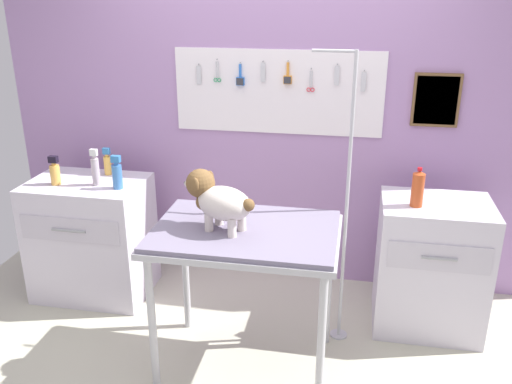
# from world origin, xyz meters

# --- Properties ---
(ground) EXTENTS (4.40, 4.00, 0.04)m
(ground) POSITION_xyz_m (0.00, 0.00, -0.02)
(ground) COLOR #BCBAA3
(rear_wall_panel) EXTENTS (4.00, 0.11, 2.30)m
(rear_wall_panel) POSITION_xyz_m (0.01, 1.28, 1.16)
(rear_wall_panel) COLOR #A77FB4
(rear_wall_panel) RESTS_ON ground
(grooming_table) EXTENTS (1.04, 0.72, 0.89)m
(grooming_table) POSITION_xyz_m (0.02, 0.13, 0.81)
(grooming_table) COLOR #B7B7BC
(grooming_table) RESTS_ON ground
(grooming_arm) EXTENTS (0.30, 0.11, 1.82)m
(grooming_arm) POSITION_xyz_m (0.55, 0.51, 0.86)
(grooming_arm) COLOR #B7B7BC
(grooming_arm) RESTS_ON ground
(dog) EXTENTS (0.44, 0.30, 0.32)m
(dog) POSITION_xyz_m (-0.12, 0.11, 1.07)
(dog) COLOR silver
(dog) RESTS_ON grooming_table
(counter_left) EXTENTS (0.80, 0.58, 0.87)m
(counter_left) POSITION_xyz_m (-1.24, 0.75, 0.43)
(counter_left) COLOR silver
(counter_left) RESTS_ON ground
(cabinet_right) EXTENTS (0.68, 0.54, 0.88)m
(cabinet_right) POSITION_xyz_m (1.12, 0.76, 0.44)
(cabinet_right) COLOR silver
(cabinet_right) RESTS_ON ground
(conditioner_bottle) EXTENTS (0.07, 0.07, 0.23)m
(conditioner_bottle) POSITION_xyz_m (-0.96, 0.67, 0.96)
(conditioner_bottle) COLOR #3A72B3
(conditioner_bottle) RESTS_ON counter_left
(spray_bottle_tall) EXTENTS (0.05, 0.05, 0.25)m
(spray_bottle_tall) POSITION_xyz_m (-1.13, 0.71, 0.98)
(spray_bottle_tall) COLOR #B6A9B1
(spray_bottle_tall) RESTS_ON counter_left
(pump_bottle_white) EXTENTS (0.07, 0.07, 0.20)m
(pump_bottle_white) POSITION_xyz_m (-1.41, 0.66, 0.95)
(pump_bottle_white) COLOR gold
(pump_bottle_white) RESTS_ON counter_left
(shampoo_bottle) EXTENTS (0.05, 0.05, 0.20)m
(shampoo_bottle) POSITION_xyz_m (-1.15, 0.93, 0.95)
(shampoo_bottle) COLOR gold
(shampoo_bottle) RESTS_ON counter_left
(soda_bottle) EXTENTS (0.08, 0.08, 0.25)m
(soda_bottle) POSITION_xyz_m (0.98, 0.68, 0.99)
(soda_bottle) COLOR #BB481F
(soda_bottle) RESTS_ON cabinet_right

